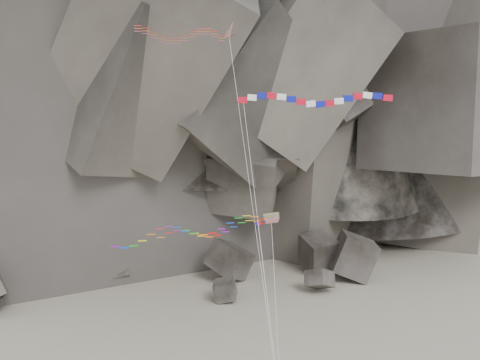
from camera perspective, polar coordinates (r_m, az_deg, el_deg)
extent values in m
cube|color=#47423F|center=(88.03, 8.40, -8.20)|extent=(5.97, 7.19, 6.87)
cube|color=#47423F|center=(85.71, 12.01, -8.44)|extent=(8.41, 7.44, 7.50)
cube|color=#47423F|center=(84.56, -12.83, -9.75)|extent=(3.41, 4.38, 4.34)
cube|color=#47423F|center=(74.84, -1.58, -11.91)|extent=(3.99, 3.72, 3.33)
cube|color=#47423F|center=(79.14, 8.46, -11.02)|extent=(4.79, 5.05, 4.10)
cube|color=#47423F|center=(85.64, -23.14, -8.84)|extent=(9.73, 8.44, 9.22)
cube|color=#47423F|center=(83.13, -1.10, -9.35)|extent=(8.26, 7.23, 6.93)
cylinder|color=silver|center=(43.64, 1.53, -4.19)|extent=(2.89, 7.31, 30.67)
cube|color=red|center=(41.69, 0.29, 8.52)|extent=(0.80, 0.64, 0.47)
cube|color=white|center=(41.64, 1.31, 8.78)|extent=(0.83, 0.65, 0.52)
cube|color=#0D1398|center=(41.55, 2.35, 8.96)|extent=(0.85, 0.65, 0.55)
cube|color=red|center=(41.45, 3.40, 8.98)|extent=(0.85, 0.65, 0.56)
cube|color=white|center=(41.35, 4.45, 8.83)|extent=(0.84, 0.65, 0.53)
cube|color=#0D1398|center=(41.28, 5.50, 8.57)|extent=(0.81, 0.64, 0.48)
cube|color=red|center=(41.27, 6.54, 8.28)|extent=(0.83, 0.65, 0.51)
cube|color=white|center=(41.31, 7.55, 8.06)|extent=(0.85, 0.65, 0.55)
cube|color=#0D1398|center=(41.41, 8.54, 7.99)|extent=(0.86, 0.65, 0.56)
cube|color=red|center=(41.56, 9.52, 8.07)|extent=(0.84, 0.65, 0.54)
cube|color=white|center=(41.73, 10.48, 8.27)|extent=(0.82, 0.64, 0.49)
cube|color=#0D1398|center=(41.90, 11.45, 8.52)|extent=(0.82, 0.64, 0.50)
cube|color=red|center=(42.05, 12.42, 8.72)|extent=(0.85, 0.65, 0.54)
cube|color=white|center=(42.16, 13.41, 8.78)|extent=(0.86, 0.65, 0.56)
cube|color=#0D1398|center=(42.25, 14.42, 8.68)|extent=(0.85, 0.65, 0.55)
cube|color=red|center=(42.31, 15.45, 8.44)|extent=(0.82, 0.65, 0.51)
cylinder|color=silver|center=(42.08, 2.44, -8.64)|extent=(2.64, 2.55, 24.90)
cube|color=#D9BA0C|center=(43.42, 3.34, -3.94)|extent=(1.34, 0.47, 0.73)
cube|color=#0CB219|center=(43.31, 3.40, -4.34)|extent=(1.12, 0.34, 0.50)
cylinder|color=silver|center=(44.13, 3.90, -14.29)|extent=(0.17, 3.16, 15.57)
cube|color=red|center=(47.40, 1.92, -4.66)|extent=(0.52, 0.14, 0.33)
cube|color=#0D1398|center=(47.37, 1.71, -4.67)|extent=(0.19, 0.08, 0.34)
cylinder|color=silver|center=(46.12, 3.12, -14.21)|extent=(0.31, 7.09, 14.24)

